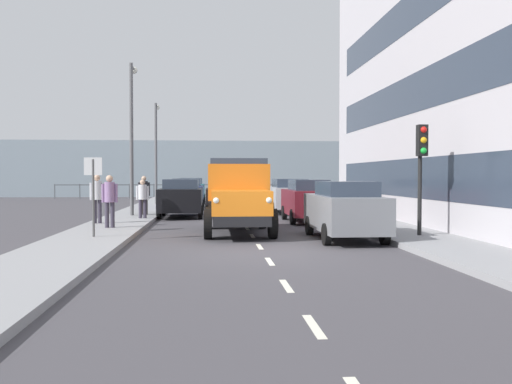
# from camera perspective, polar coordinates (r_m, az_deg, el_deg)

# --- Properties ---
(ground_plane) EXTENTS (80.00, 80.00, 0.00)m
(ground_plane) POSITION_cam_1_polar(r_m,az_deg,el_deg) (24.58, -1.70, -2.69)
(ground_plane) COLOR #423F44
(sidewalk_left) EXTENTS (2.29, 44.08, 0.15)m
(sidewalk_left) POSITION_cam_1_polar(r_m,az_deg,el_deg) (25.27, 9.08, -2.42)
(sidewalk_left) COLOR gray
(sidewalk_left) RESTS_ON ground_plane
(sidewalk_right) EXTENTS (2.29, 44.08, 0.15)m
(sidewalk_right) POSITION_cam_1_polar(r_m,az_deg,el_deg) (24.79, -12.70, -2.52)
(sidewalk_right) COLOR gray
(sidewalk_right) RESTS_ON ground_plane
(road_centreline_markings) EXTENTS (0.12, 39.38, 0.01)m
(road_centreline_markings) POSITION_cam_1_polar(r_m,az_deg,el_deg) (23.72, -1.59, -2.84)
(road_centreline_markings) COLOR silver
(road_centreline_markings) RESTS_ON ground_plane
(sea_horizon) EXTENTS (80.00, 0.80, 5.00)m
(sea_horizon) POSITION_cam_1_polar(r_m,az_deg,el_deg) (49.54, -3.22, 2.43)
(sea_horizon) COLOR #84939E
(sea_horizon) RESTS_ON ground_plane
(seawall_railing) EXTENTS (28.08, 0.08, 1.20)m
(seawall_railing) POSITION_cam_1_polar(r_m,az_deg,el_deg) (45.94, -3.10, 0.51)
(seawall_railing) COLOR #4C5156
(seawall_railing) RESTS_ON ground_plane
(truck_vintage_orange) EXTENTS (2.17, 5.64, 2.43)m
(truck_vintage_orange) POSITION_cam_1_polar(r_m,az_deg,el_deg) (17.62, -1.85, -0.59)
(truck_vintage_orange) COLOR black
(truck_vintage_orange) RESTS_ON ground_plane
(car_grey_kerbside_near) EXTENTS (1.79, 4.21, 1.72)m
(car_grey_kerbside_near) POSITION_cam_1_polar(r_m,az_deg,el_deg) (16.36, 9.17, -1.78)
(car_grey_kerbside_near) COLOR slate
(car_grey_kerbside_near) RESTS_ON ground_plane
(car_maroon_kerbside_1) EXTENTS (1.75, 3.99, 1.72)m
(car_maroon_kerbside_1) POSITION_cam_1_polar(r_m,az_deg,el_deg) (22.40, 5.38, -0.83)
(car_maroon_kerbside_1) COLOR maroon
(car_maroon_kerbside_1) RESTS_ON ground_plane
(car_silver_kerbside_2) EXTENTS (1.94, 4.44, 1.72)m
(car_silver_kerbside_2) POSITION_cam_1_polar(r_m,az_deg,el_deg) (27.70, 3.43, -0.33)
(car_silver_kerbside_2) COLOR #B7BABF
(car_silver_kerbside_2) RESTS_ON ground_plane
(car_black_oppositeside_0) EXTENTS (1.97, 3.91, 1.72)m
(car_black_oppositeside_0) POSITION_cam_1_polar(r_m,az_deg,el_deg) (25.16, -7.78, -0.56)
(car_black_oppositeside_0) COLOR black
(car_black_oppositeside_0) RESTS_ON ground_plane
(car_navy_oppositeside_1) EXTENTS (1.91, 4.59, 1.72)m
(car_navy_oppositeside_1) POSITION_cam_1_polar(r_m,az_deg,el_deg) (31.24, -7.18, -0.11)
(car_navy_oppositeside_1) COLOR navy
(car_navy_oppositeside_1) RESTS_ON ground_plane
(car_teal_oppositeside_2) EXTENTS (1.88, 4.16, 1.72)m
(car_teal_oppositeside_2) POSITION_cam_1_polar(r_m,az_deg,el_deg) (37.86, -6.75, 0.21)
(car_teal_oppositeside_2) COLOR #1E6670
(car_teal_oppositeside_2) RESTS_ON ground_plane
(pedestrian_couple_b) EXTENTS (0.53, 0.34, 1.75)m
(pedestrian_couple_b) POSITION_cam_1_polar(r_m,az_deg,el_deg) (18.91, -14.96, -0.47)
(pedestrian_couple_b) COLOR #383342
(pedestrian_couple_b) RESTS_ON sidewalk_right
(pedestrian_by_lamp) EXTENTS (0.53, 0.34, 1.77)m
(pedestrian_by_lamp) POSITION_cam_1_polar(r_m,az_deg,el_deg) (20.76, -16.17, -0.25)
(pedestrian_by_lamp) COLOR #383342
(pedestrian_by_lamp) RESTS_ON sidewalk_right
(pedestrian_with_bag) EXTENTS (0.53, 0.34, 1.57)m
(pedestrian_with_bag) POSITION_cam_1_polar(r_m,az_deg,el_deg) (22.80, -11.70, -0.37)
(pedestrian_with_bag) COLOR #383342
(pedestrian_with_bag) RESTS_ON sidewalk_right
(pedestrian_strolling) EXTENTS (0.53, 0.34, 1.72)m
(pedestrian_strolling) POSITION_cam_1_polar(r_m,az_deg,el_deg) (24.98, -11.55, 0.02)
(pedestrian_strolling) COLOR #4C473D
(pedestrian_strolling) RESTS_ON sidewalk_right
(traffic_light_near) EXTENTS (0.28, 0.41, 3.20)m
(traffic_light_near) POSITION_cam_1_polar(r_m,az_deg,el_deg) (16.58, 16.80, 3.67)
(traffic_light_near) COLOR black
(traffic_light_near) RESTS_ON sidewalk_left
(lamp_post_promenade) EXTENTS (0.32, 1.14, 6.64)m
(lamp_post_promenade) POSITION_cam_1_polar(r_m,az_deg,el_deg) (24.83, -12.76, 6.77)
(lamp_post_promenade) COLOR #59595B
(lamp_post_promenade) RESTS_ON sidewalk_right
(lamp_post_far) EXTENTS (0.32, 1.14, 6.20)m
(lamp_post_far) POSITION_cam_1_polar(r_m,az_deg,el_deg) (34.58, -10.33, 4.96)
(lamp_post_far) COLOR #59595B
(lamp_post_far) RESTS_ON sidewalk_right
(street_sign) EXTENTS (0.50, 0.07, 2.25)m
(street_sign) POSITION_cam_1_polar(r_m,az_deg,el_deg) (16.20, -16.55, 0.92)
(street_sign) COLOR #4C4C4C
(street_sign) RESTS_ON sidewalk_right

